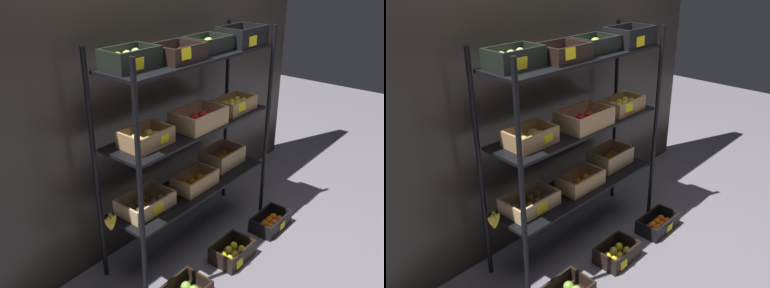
# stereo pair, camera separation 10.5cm
# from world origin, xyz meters

# --- Properties ---
(ground_plane) EXTENTS (10.00, 10.00, 0.00)m
(ground_plane) POSITION_xyz_m (0.00, 0.00, 0.00)
(ground_plane) COLOR slate
(storefront_wall) EXTENTS (3.81, 0.12, 2.43)m
(storefront_wall) POSITION_xyz_m (0.00, 0.40, 1.21)
(storefront_wall) COLOR #2D2823
(storefront_wall) RESTS_ON ground_plane
(display_rack) EXTENTS (1.52, 0.44, 1.61)m
(display_rack) POSITION_xyz_m (0.00, -0.00, 1.01)
(display_rack) COLOR black
(display_rack) RESTS_ON ground_plane
(crate_ground_lemon) EXTENTS (0.31, 0.23, 0.13)m
(crate_ground_lemon) POSITION_xyz_m (0.01, -0.38, 0.05)
(crate_ground_lemon) COLOR black
(crate_ground_lemon) RESTS_ON ground_plane
(crate_ground_tangerine) EXTENTS (0.35, 0.21, 0.12)m
(crate_ground_tangerine) POSITION_xyz_m (0.54, -0.40, 0.05)
(crate_ground_tangerine) COLOR black
(crate_ground_tangerine) RESTS_ON ground_plane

